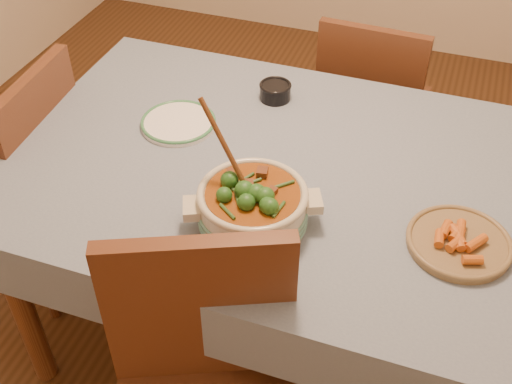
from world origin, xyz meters
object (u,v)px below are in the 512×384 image
stew_casserole (253,204)px  chair_far (370,103)px  dining_table (297,195)px  condiment_bowl (275,90)px  fried_plate (459,241)px  white_plate (178,122)px  chair_left (25,173)px

stew_casserole → chair_far: 1.12m
dining_table → condiment_bowl: (-0.18, 0.33, 0.12)m
stew_casserole → fried_plate: stew_casserole is taller
dining_table → white_plate: bearing=167.9°
dining_table → chair_left: chair_left is taller
chair_far → condiment_bowl: bearing=65.6°
dining_table → chair_far: chair_far is taller
white_plate → fried_plate: (0.87, -0.24, 0.01)m
dining_table → stew_casserole: bearing=-100.9°
stew_casserole → fried_plate: (0.51, 0.10, -0.05)m
chair_left → stew_casserole: bearing=72.7°
dining_table → condiment_bowl: bearing=118.1°
white_plate → fried_plate: 0.90m
dining_table → fried_plate: fried_plate is taller
condiment_bowl → chair_far: bearing=63.2°
dining_table → fried_plate: 0.49m
condiment_bowl → stew_casserole: bearing=-77.5°
condiment_bowl → chair_far: (0.25, 0.49, -0.30)m
white_plate → stew_casserole: bearing=-42.9°
chair_left → condiment_bowl: bearing=111.3°
condiment_bowl → chair_far: chair_far is taller
chair_far → chair_left: bearing=42.2°
white_plate → chair_far: (0.48, 0.73, -0.28)m
fried_plate → chair_far: 1.08m
dining_table → stew_casserole: size_ratio=4.73×
stew_casserole → white_plate: (-0.36, 0.34, -0.06)m
condiment_bowl → chair_left: size_ratio=0.13×
white_plate → condiment_bowl: size_ratio=2.41×
dining_table → fried_plate: (0.46, -0.15, 0.11)m
chair_far → chair_left: chair_left is taller
dining_table → condiment_bowl: 0.39m
chair_far → white_plate: bearing=59.0°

